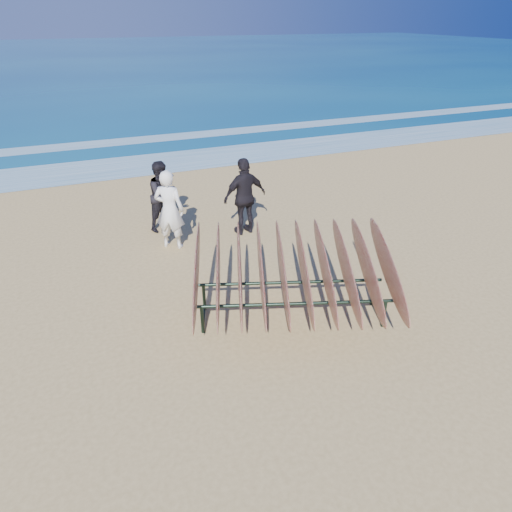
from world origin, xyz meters
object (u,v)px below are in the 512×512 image
(surfboard_rack, at_px, (293,271))
(person_dark_b, at_px, (245,197))
(person_dark_a, at_px, (163,196))
(person_white, at_px, (169,210))

(surfboard_rack, relative_size, person_dark_b, 2.13)
(person_dark_b, bearing_deg, surfboard_rack, 73.92)
(person_dark_a, bearing_deg, person_white, -125.28)
(surfboard_rack, bearing_deg, person_white, 129.25)
(person_dark_a, xyz_separation_m, person_dark_b, (1.68, -0.94, 0.07))
(surfboard_rack, xyz_separation_m, person_dark_a, (-1.17, 4.42, -0.10))
(surfboard_rack, distance_m, person_dark_a, 4.58)
(surfboard_rack, bearing_deg, person_dark_b, 100.79)
(surfboard_rack, relative_size, person_dark_a, 2.31)
(person_dark_a, relative_size, person_dark_b, 0.92)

